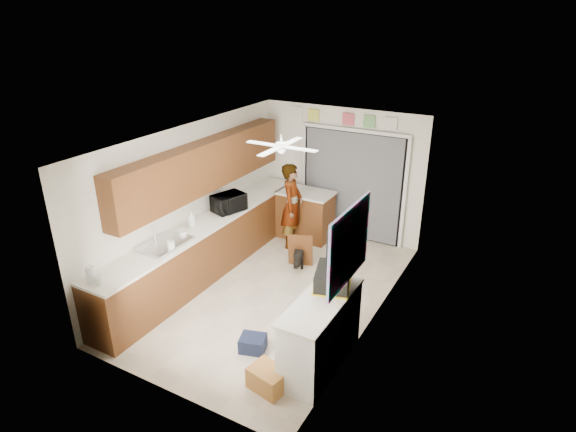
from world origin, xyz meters
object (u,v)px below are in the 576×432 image
at_px(cup, 183,234).
at_px(man, 292,206).
at_px(navy_crate, 253,343).
at_px(soap_bottle, 191,218).
at_px(dog, 300,255).
at_px(cardboard_box, 268,379).
at_px(suitcase, 333,277).
at_px(microwave, 229,203).
at_px(paper_towel_roll, 90,275).

distance_m(cup, man, 2.31).
bearing_deg(navy_crate, soap_bottle, 149.22).
bearing_deg(dog, cup, -146.03).
bearing_deg(man, cardboard_box, -168.99).
bearing_deg(suitcase, man, 110.92).
height_order(suitcase, man, man).
xyz_separation_m(cup, navy_crate, (1.71, -0.74, -0.89)).
height_order(navy_crate, dog, dog).
xyz_separation_m(cardboard_box, navy_crate, (-0.53, 0.50, -0.04)).
height_order(microwave, dog, microwave).
height_order(cardboard_box, dog, dog).
distance_m(microwave, dog, 1.53).
height_order(cardboard_box, navy_crate, cardboard_box).
bearing_deg(cup, man, 72.47).
relative_size(microwave, soap_bottle, 1.78).
distance_m(soap_bottle, suitcase, 2.73).
relative_size(cup, suitcase, 0.22).
relative_size(microwave, cup, 4.52).
height_order(paper_towel_roll, cardboard_box, paper_towel_roll).
bearing_deg(cardboard_box, dog, 110.62).
bearing_deg(man, cup, 149.16).
height_order(cup, paper_towel_roll, paper_towel_roll).
distance_m(suitcase, cardboard_box, 1.44).
bearing_deg(paper_towel_roll, dog, 67.17).
height_order(man, dog, man).
height_order(microwave, paper_towel_roll, microwave).
xyz_separation_m(navy_crate, dog, (-0.52, 2.31, 0.09)).
bearing_deg(cup, soap_bottle, 107.58).
bearing_deg(suitcase, cardboard_box, -124.11).
distance_m(cup, paper_towel_roll, 1.61).
bearing_deg(cardboard_box, microwave, 132.70).
distance_m(microwave, suitcase, 2.89).
distance_m(navy_crate, dog, 2.37).
xyz_separation_m(soap_bottle, paper_towel_roll, (-0.03, -1.94, -0.04)).
bearing_deg(paper_towel_roll, soap_bottle, 89.00).
relative_size(man, dog, 3.22).
xyz_separation_m(microwave, dog, (1.18, 0.39, -0.89)).
height_order(microwave, navy_crate, microwave).
bearing_deg(dog, navy_crate, -96.10).
xyz_separation_m(microwave, cardboard_box, (2.23, -2.42, -0.95)).
bearing_deg(suitcase, paper_towel_roll, -169.64).
bearing_deg(cup, cardboard_box, -28.86).
bearing_deg(cardboard_box, paper_towel_roll, -171.40).
bearing_deg(soap_bottle, suitcase, -11.05).
relative_size(cup, man, 0.07).
height_order(cardboard_box, man, man).
bearing_deg(cardboard_box, man, 114.31).
distance_m(cup, suitcase, 2.58).
distance_m(soap_bottle, dog, 2.00).
bearing_deg(paper_towel_roll, suitcase, 27.66).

